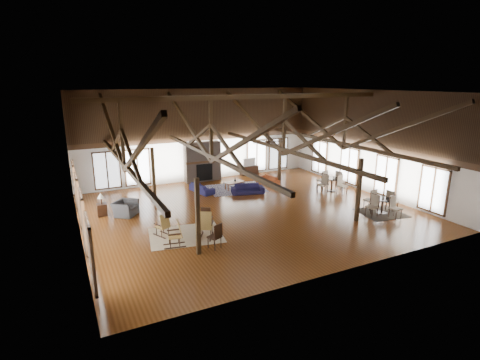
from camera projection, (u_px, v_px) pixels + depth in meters
name	position (u px, v px, depth m)	size (l,w,h in m)	color
floor	(249.00, 211.00, 19.27)	(16.00, 16.00, 0.00)	brown
ceiling	(250.00, 92.00, 17.72)	(16.00, 14.00, 0.02)	black
wall_back	(200.00, 135.00, 24.57)	(16.00, 0.02, 6.00)	white
wall_front	(346.00, 190.00, 12.42)	(16.00, 0.02, 6.00)	white
wall_left	(74.00, 170.00, 15.10)	(0.02, 14.00, 6.00)	white
wall_right	(370.00, 142.00, 21.89)	(0.02, 14.00, 6.00)	white
roof_truss	(249.00, 133.00, 18.23)	(15.60, 14.07, 3.14)	#31200D
post_grid	(249.00, 182.00, 18.88)	(8.16, 7.16, 3.05)	#31200D
fireplace	(203.00, 162.00, 24.72)	(2.50, 0.69, 2.60)	#65574D
ceiling_fan	(268.00, 141.00, 17.65)	(1.60, 1.60, 0.75)	black
sofa_navy_front	(248.00, 189.00, 22.18)	(1.90, 0.74, 0.56)	#171437
sofa_navy_left	(202.00, 188.00, 22.44)	(0.71, 1.82, 0.53)	#181842
sofa_orange	(268.00, 180.00, 24.32)	(0.67, 1.72, 0.50)	brown
coffee_table	(234.00, 183.00, 23.02)	(1.31, 0.82, 0.47)	brown
vase	(235.00, 180.00, 23.12)	(0.17, 0.17, 0.17)	#B2B2B2
armchair	(125.00, 208.00, 18.59)	(1.12, 0.98, 0.73)	#313133
side_table_lamp	(102.00, 207.00, 18.51)	(0.46, 0.46, 1.17)	black
rocking_chair_a	(164.00, 225.00, 16.07)	(0.72, 0.91, 1.04)	olive
rocking_chair_b	(206.00, 226.00, 15.82)	(0.91, 1.08, 1.23)	olive
rocking_chair_c	(177.00, 234.00, 15.09)	(0.94, 0.60, 1.12)	olive
side_chair_a	(206.00, 216.00, 16.87)	(0.61, 0.61, 1.04)	black
side_chair_b	(216.00, 234.00, 14.82)	(0.60, 0.60, 1.07)	black
cafe_table_near	(382.00, 203.00, 18.82)	(2.08, 2.08, 1.07)	black
cafe_table_far	(332.00, 182.00, 22.62)	(2.17, 2.17, 1.11)	black
cup_near	(383.00, 197.00, 18.78)	(0.13, 0.13, 0.10)	#B2B2B2
cup_far	(334.00, 177.00, 22.51)	(0.13, 0.13, 0.10)	#B2B2B2
tv_console	(249.00, 170.00, 26.54)	(1.30, 0.49, 0.65)	black
television	(249.00, 162.00, 26.36)	(1.00, 0.13, 0.57)	#B2B2B2
rug_tan	(186.00, 235.00, 16.26)	(3.08, 2.42, 0.01)	#C7B18A
rug_navy	(236.00, 188.00, 23.25)	(3.39, 2.54, 0.01)	#181741
rug_dark	(381.00, 213.00, 18.97)	(2.13, 1.93, 0.01)	black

